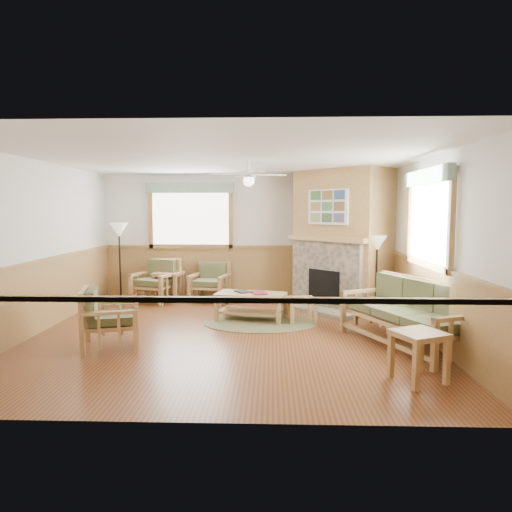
{
  "coord_description": "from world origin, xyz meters",
  "views": [
    {
      "loc": [
        0.66,
        -6.94,
        1.92
      ],
      "look_at": [
        0.4,
        0.7,
        1.15
      ],
      "focal_mm": 32.0,
      "sensor_mm": 36.0,
      "label": 1
    }
  ],
  "objects_px": {
    "sofa": "(405,313)",
    "coffee_table": "(251,306)",
    "floor_lamp_left": "(120,262)",
    "armchair_back_left": "(155,281)",
    "floor_lamp_right": "(376,276)",
    "end_table_sofa": "(418,356)",
    "end_table_chairs": "(169,286)",
    "footstool": "(301,310)",
    "armchair_left": "(111,318)",
    "armchair_back_right": "(210,282)"
  },
  "relations": [
    {
      "from": "armchair_left",
      "to": "coffee_table",
      "type": "height_order",
      "value": "armchair_left"
    },
    {
      "from": "armchair_left",
      "to": "end_table_chairs",
      "type": "xyz_separation_m",
      "value": [
        0.08,
        3.29,
        -0.11
      ]
    },
    {
      "from": "armchair_back_right",
      "to": "floor_lamp_right",
      "type": "relative_size",
      "value": 0.55
    },
    {
      "from": "footstool",
      "to": "coffee_table",
      "type": "bearing_deg",
      "value": 172.87
    },
    {
      "from": "armchair_back_left",
      "to": "floor_lamp_left",
      "type": "distance_m",
      "value": 0.89
    },
    {
      "from": "sofa",
      "to": "coffee_table",
      "type": "height_order",
      "value": "sofa"
    },
    {
      "from": "floor_lamp_right",
      "to": "footstool",
      "type": "bearing_deg",
      "value": -162.59
    },
    {
      "from": "armchair_left",
      "to": "end_table_chairs",
      "type": "distance_m",
      "value": 3.29
    },
    {
      "from": "armchair_left",
      "to": "floor_lamp_left",
      "type": "xyz_separation_m",
      "value": [
        -0.95,
        3.29,
        0.41
      ]
    },
    {
      "from": "footstool",
      "to": "armchair_back_right",
      "type": "bearing_deg",
      "value": 136.32
    },
    {
      "from": "sofa",
      "to": "floor_lamp_left",
      "type": "relative_size",
      "value": 1.22
    },
    {
      "from": "armchair_back_left",
      "to": "end_table_chairs",
      "type": "bearing_deg",
      "value": 50.81
    },
    {
      "from": "coffee_table",
      "to": "armchair_back_left",
      "type": "bearing_deg",
      "value": 157.4
    },
    {
      "from": "floor_lamp_right",
      "to": "coffee_table",
      "type": "bearing_deg",
      "value": -171.88
    },
    {
      "from": "end_table_chairs",
      "to": "floor_lamp_right",
      "type": "bearing_deg",
      "value": -17.84
    },
    {
      "from": "armchair_back_left",
      "to": "end_table_chairs",
      "type": "height_order",
      "value": "armchair_back_left"
    },
    {
      "from": "sofa",
      "to": "armchair_left",
      "type": "height_order",
      "value": "sofa"
    },
    {
      "from": "footstool",
      "to": "floor_lamp_right",
      "type": "xyz_separation_m",
      "value": [
        1.37,
        0.43,
        0.53
      ]
    },
    {
      "from": "sofa",
      "to": "armchair_left",
      "type": "relative_size",
      "value": 2.43
    },
    {
      "from": "floor_lamp_left",
      "to": "floor_lamp_right",
      "type": "height_order",
      "value": "floor_lamp_left"
    },
    {
      "from": "sofa",
      "to": "floor_lamp_left",
      "type": "xyz_separation_m",
      "value": [
        -5.1,
        3.1,
        0.36
      ]
    },
    {
      "from": "armchair_back_left",
      "to": "footstool",
      "type": "bearing_deg",
      "value": -9.28
    },
    {
      "from": "armchair_back_left",
      "to": "floor_lamp_right",
      "type": "height_order",
      "value": "floor_lamp_right"
    },
    {
      "from": "end_table_chairs",
      "to": "footstool",
      "type": "xyz_separation_m",
      "value": [
        2.7,
        -1.74,
        -0.1
      ]
    },
    {
      "from": "armchair_back_left",
      "to": "armchair_back_right",
      "type": "height_order",
      "value": "armchair_back_left"
    },
    {
      "from": "sofa",
      "to": "end_table_chairs",
      "type": "height_order",
      "value": "sofa"
    },
    {
      "from": "coffee_table",
      "to": "footstool",
      "type": "distance_m",
      "value": 0.88
    },
    {
      "from": "floor_lamp_right",
      "to": "end_table_chairs",
      "type": "bearing_deg",
      "value": 162.16
    },
    {
      "from": "armchair_back_left",
      "to": "footstool",
      "type": "height_order",
      "value": "armchair_back_left"
    },
    {
      "from": "armchair_back_right",
      "to": "end_table_sofa",
      "type": "bearing_deg",
      "value": -44.3
    },
    {
      "from": "armchair_back_left",
      "to": "coffee_table",
      "type": "distance_m",
      "value": 2.55
    },
    {
      "from": "end_table_sofa",
      "to": "sofa",
      "type": "bearing_deg",
      "value": 80.12
    },
    {
      "from": "footstool",
      "to": "floor_lamp_left",
      "type": "distance_m",
      "value": 4.16
    },
    {
      "from": "end_table_chairs",
      "to": "end_table_sofa",
      "type": "distance_m",
      "value": 5.88
    },
    {
      "from": "coffee_table",
      "to": "end_table_chairs",
      "type": "height_order",
      "value": "end_table_chairs"
    },
    {
      "from": "end_table_sofa",
      "to": "footstool",
      "type": "distance_m",
      "value": 2.95
    },
    {
      "from": "armchair_left",
      "to": "coffee_table",
      "type": "bearing_deg",
      "value": -64.74
    },
    {
      "from": "sofa",
      "to": "end_table_sofa",
      "type": "bearing_deg",
      "value": -34.04
    },
    {
      "from": "floor_lamp_right",
      "to": "armchair_back_left",
      "type": "bearing_deg",
      "value": 164.93
    },
    {
      "from": "sofa",
      "to": "coffee_table",
      "type": "relative_size",
      "value": 1.71
    },
    {
      "from": "sofa",
      "to": "end_table_chairs",
      "type": "distance_m",
      "value": 5.12
    },
    {
      "from": "coffee_table",
      "to": "floor_lamp_left",
      "type": "height_order",
      "value": "floor_lamp_left"
    },
    {
      "from": "sofa",
      "to": "footstool",
      "type": "xyz_separation_m",
      "value": [
        -1.37,
        1.36,
        -0.26
      ]
    },
    {
      "from": "armchair_back_right",
      "to": "floor_lamp_right",
      "type": "bearing_deg",
      "value": -10.15
    },
    {
      "from": "end_table_chairs",
      "to": "floor_lamp_left",
      "type": "height_order",
      "value": "floor_lamp_left"
    },
    {
      "from": "sofa",
      "to": "floor_lamp_left",
      "type": "height_order",
      "value": "floor_lamp_left"
    },
    {
      "from": "end_table_sofa",
      "to": "armchair_back_right",
      "type": "bearing_deg",
      "value": 123.56
    },
    {
      "from": "coffee_table",
      "to": "end_table_sofa",
      "type": "height_order",
      "value": "end_table_sofa"
    },
    {
      "from": "floor_lamp_right",
      "to": "armchair_back_right",
      "type": "bearing_deg",
      "value": 157.71
    },
    {
      "from": "armchair_left",
      "to": "footstool",
      "type": "bearing_deg",
      "value": -76.7
    }
  ]
}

